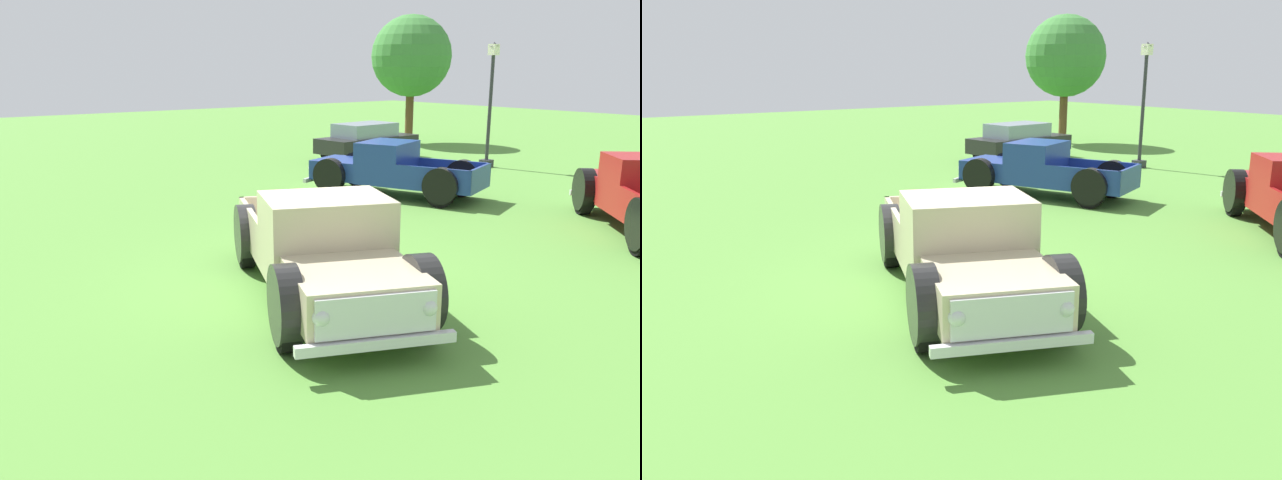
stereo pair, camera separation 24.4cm
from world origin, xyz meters
TOP-DOWN VIEW (x-y plane):
  - ground_plane at (0.00, 0.00)m, footprint 80.00×80.00m
  - pickup_truck_foreground at (1.23, -0.52)m, footprint 5.66×3.83m
  - pickup_truck_behind_right at (-4.52, 5.96)m, footprint 5.08×3.35m
  - sedan_distant_a at (-10.13, 10.22)m, footprint 1.97×4.16m
  - lamp_post_near at (-6.09, 12.27)m, footprint 0.36×0.36m
  - oak_tree_east at (-12.92, 15.22)m, footprint 3.56×3.56m

SIDE VIEW (x-z plane):
  - ground_plane at x=0.00m, z-range 0.00..0.00m
  - pickup_truck_behind_right at x=-4.52m, z-range -0.03..1.43m
  - sedan_distant_a at x=-10.13m, z-range 0.03..1.38m
  - pickup_truck_foreground at x=1.23m, z-range -0.04..1.60m
  - lamp_post_near at x=-6.09m, z-range 0.10..4.31m
  - oak_tree_east at x=-12.92m, z-range 1.01..6.63m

